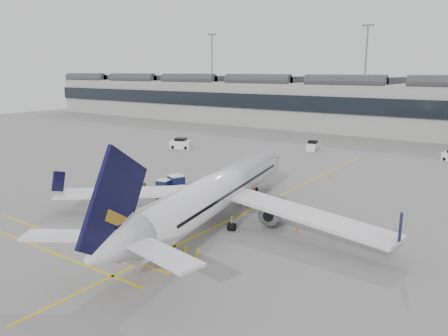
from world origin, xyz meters
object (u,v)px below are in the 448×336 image
Objects in this scene: ramp_agent_a at (253,190)px; ramp_agent_b at (174,196)px; airliner_main at (216,192)px; pushback_tug at (132,186)px; baggage_cart_a at (210,183)px; belt_loader at (239,195)px.

ramp_agent_a is 1.19× the size of ramp_agent_b.
pushback_tug is at bearing 158.18° from airliner_main.
baggage_cart_a is 6.33m from ramp_agent_b.
belt_loader is at bearing -165.20° from ramp_agent_a.
airliner_main is at bearing -59.08° from baggage_cart_a.
airliner_main reaches higher than ramp_agent_a.
belt_loader is 2.88× the size of ramp_agent_b.
belt_loader is at bearing 18.31° from pushback_tug.
ramp_agent_a is at bearing 85.68° from airliner_main.
ramp_agent_b is 0.60× the size of pushback_tug.
ramp_agent_b reaches higher than pushback_tug.
pushback_tug is (-12.03, -4.44, 0.12)m from belt_loader.
baggage_cart_a is at bearing 142.42° from ramp_agent_a.
ramp_agent_b is at bearing -170.69° from ramp_agent_a.
airliner_main is 11.17m from baggage_cart_a.
ramp_agent_a is 8.67m from ramp_agent_b.
ramp_agent_b is (-0.02, -6.33, -0.03)m from baggage_cart_a.
belt_loader is 5.26m from baggage_cart_a.
baggage_cart_a is at bearing -170.30° from belt_loader.
airliner_main is at bearing 123.23° from ramp_agent_b.
baggage_cart_a is 0.86× the size of ramp_agent_a.
airliner_main is at bearing -119.20° from ramp_agent_a.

